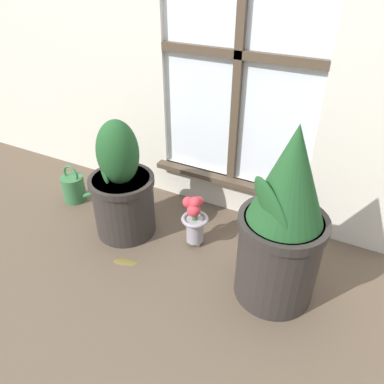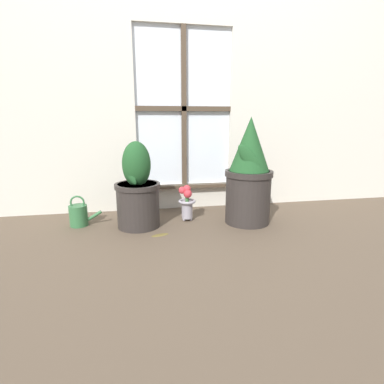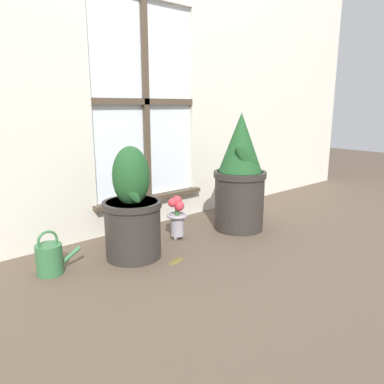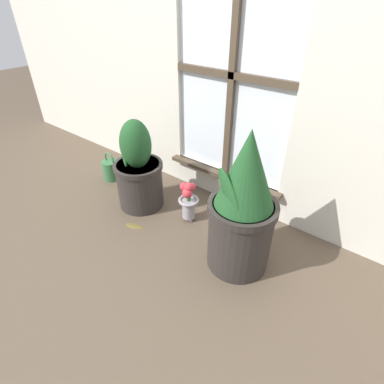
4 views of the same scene
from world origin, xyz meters
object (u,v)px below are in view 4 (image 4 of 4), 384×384
Objects in this scene: potted_plant_right at (243,209)px; watering_can at (111,170)px; potted_plant_left at (139,172)px; flower_vase at (188,200)px.

potted_plant_right reaches higher than watering_can.
watering_can is at bearing 168.04° from potted_plant_left.
potted_plant_left is 0.43m from watering_can.
watering_can is at bearing 173.19° from potted_plant_right.
flower_vase is 0.72m from watering_can.
watering_can is at bearing 178.24° from flower_vase.
watering_can is (-0.72, 0.02, -0.06)m from flower_vase.
flower_vase reaches higher than watering_can.
potted_plant_left is 2.21× the size of flower_vase.
watering_can is (-1.12, 0.13, -0.26)m from potted_plant_right.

